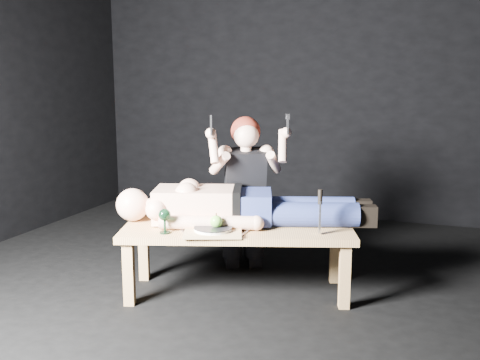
{
  "coord_description": "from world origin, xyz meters",
  "views": [
    {
      "loc": [
        1.01,
        -3.03,
        1.38
      ],
      "look_at": [
        -0.16,
        0.25,
        0.75
      ],
      "focal_mm": 41.01,
      "sensor_mm": 36.0,
      "label": 1
    }
  ],
  "objects_px": {
    "lying_man": "(245,202)",
    "kneeling_woman": "(244,192)",
    "carving_knife": "(320,212)",
    "serving_tray": "(213,232)",
    "table": "(237,260)",
    "goblet": "(165,221)"
  },
  "relations": [
    {
      "from": "lying_man",
      "to": "kneeling_woman",
      "type": "xyz_separation_m",
      "value": [
        -0.13,
        0.34,
        -0.0
      ]
    },
    {
      "from": "lying_man",
      "to": "serving_tray",
      "type": "height_order",
      "value": "lying_man"
    },
    {
      "from": "kneeling_woman",
      "to": "serving_tray",
      "type": "distance_m",
      "value": 0.68
    },
    {
      "from": "goblet",
      "to": "carving_knife",
      "type": "bearing_deg",
      "value": 18.25
    },
    {
      "from": "serving_tray",
      "to": "kneeling_woman",
      "type": "bearing_deg",
      "value": 92.67
    },
    {
      "from": "serving_tray",
      "to": "goblet",
      "type": "bearing_deg",
      "value": -162.12
    },
    {
      "from": "kneeling_woman",
      "to": "carving_knife",
      "type": "bearing_deg",
      "value": -61.43
    },
    {
      "from": "lying_man",
      "to": "carving_knife",
      "type": "xyz_separation_m",
      "value": [
        0.52,
        -0.12,
        -0.0
      ]
    },
    {
      "from": "kneeling_woman",
      "to": "table",
      "type": "bearing_deg",
      "value": -101.89
    },
    {
      "from": "table",
      "to": "lying_man",
      "type": "relative_size",
      "value": 0.94
    },
    {
      "from": "table",
      "to": "goblet",
      "type": "distance_m",
      "value": 0.56
    },
    {
      "from": "lying_man",
      "to": "kneeling_woman",
      "type": "height_order",
      "value": "kneeling_woman"
    },
    {
      "from": "carving_knife",
      "to": "kneeling_woman",
      "type": "bearing_deg",
      "value": 127.06
    },
    {
      "from": "goblet",
      "to": "carving_knife",
      "type": "height_order",
      "value": "carving_knife"
    },
    {
      "from": "kneeling_woman",
      "to": "carving_knife",
      "type": "distance_m",
      "value": 0.8
    },
    {
      "from": "table",
      "to": "goblet",
      "type": "height_order",
      "value": "goblet"
    },
    {
      "from": "table",
      "to": "carving_knife",
      "type": "xyz_separation_m",
      "value": [
        0.54,
        0.0,
        0.37
      ]
    },
    {
      "from": "kneeling_woman",
      "to": "goblet",
      "type": "distance_m",
      "value": 0.81
    },
    {
      "from": "lying_man",
      "to": "serving_tray",
      "type": "distance_m",
      "value": 0.37
    },
    {
      "from": "kneeling_woman",
      "to": "carving_knife",
      "type": "height_order",
      "value": "kneeling_woman"
    },
    {
      "from": "table",
      "to": "serving_tray",
      "type": "relative_size",
      "value": 4.2
    },
    {
      "from": "carving_knife",
      "to": "serving_tray",
      "type": "bearing_deg",
      "value": -179.16
    }
  ]
}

